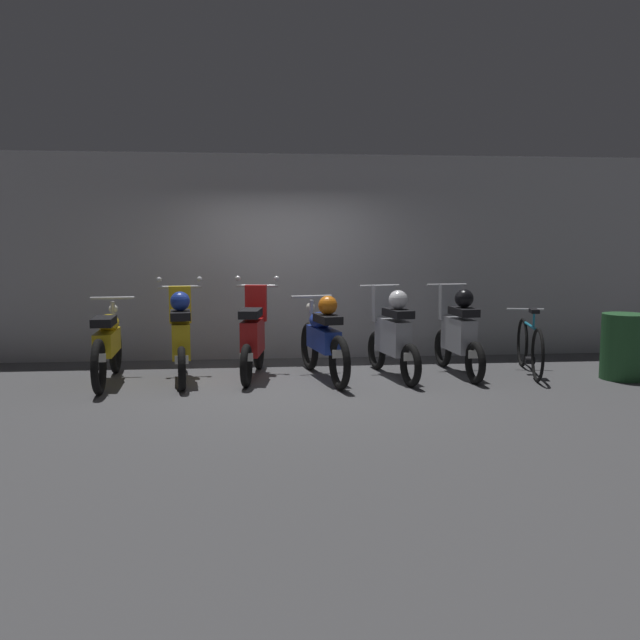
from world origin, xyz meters
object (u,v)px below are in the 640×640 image
motorbike_slot_0 (107,344)px  motorbike_slot_2 (253,337)px  motorbike_slot_1 (181,336)px  bicycle (530,347)px  motorbike_slot_5 (458,332)px  motorbike_slot_4 (392,334)px  trash_bin (624,346)px  motorbike_slot_3 (323,338)px

motorbike_slot_0 → motorbike_slot_2: (1.80, 0.17, 0.04)m
motorbike_slot_1 → bicycle: 4.56m
motorbike_slot_2 → motorbike_slot_5: motorbike_slot_2 is taller
motorbike_slot_2 → bicycle: bearing=-2.0°
motorbike_slot_4 → bicycle: 1.88m
trash_bin → motorbike_slot_1: bearing=175.4°
motorbike_slot_1 → motorbike_slot_5: 3.59m
motorbike_slot_2 → trash_bin: motorbike_slot_2 is taller
motorbike_slot_1 → motorbike_slot_3: 1.80m
motorbike_slot_3 → bicycle: motorbike_slot_3 is taller
motorbike_slot_0 → motorbike_slot_5: bearing=1.1°
motorbike_slot_2 → motorbike_slot_5: bearing=-1.8°
motorbike_slot_2 → motorbike_slot_3: size_ratio=0.87×
motorbike_slot_4 → motorbike_slot_0: bearing=179.8°
motorbike_slot_1 → trash_bin: size_ratio=2.00×
motorbike_slot_2 → motorbike_slot_4: 1.79m
motorbike_slot_1 → motorbike_slot_4: size_ratio=1.01×
motorbike_slot_2 → trash_bin: (4.70, -0.57, -0.11)m
motorbike_slot_0 → motorbike_slot_3: motorbike_slot_3 is taller
motorbike_slot_4 → motorbike_slot_5: size_ratio=0.99×
motorbike_slot_3 → trash_bin: (3.81, -0.38, -0.11)m
motorbike_slot_2 → bicycle: size_ratio=0.99×
motorbike_slot_2 → motorbike_slot_4: bearing=-5.8°
motorbike_slot_1 → bicycle: (4.55, -0.00, -0.21)m
motorbike_slot_2 → trash_bin: 4.74m
motorbike_slot_5 → bicycle: bearing=-2.8°
motorbike_slot_3 → motorbike_slot_5: bearing=3.6°
motorbike_slot_1 → motorbike_slot_2: (0.90, 0.13, -0.04)m
motorbike_slot_0 → motorbike_slot_3: size_ratio=1.01×
trash_bin → motorbike_slot_0: bearing=176.4°
motorbike_slot_1 → motorbike_slot_5: motorbike_slot_1 is taller
motorbike_slot_2 → bicycle: (3.65, -0.13, -0.17)m
motorbike_slot_0 → bicycle: bearing=0.4°
motorbike_slot_3 → bicycle: 2.76m
bicycle → trash_bin: bearing=-23.0°
motorbike_slot_1 → motorbike_slot_4: motorbike_slot_1 is taller
motorbike_slot_0 → motorbike_slot_5: 4.48m
motorbike_slot_3 → motorbike_slot_2: bearing=167.6°
motorbike_slot_3 → motorbike_slot_4: (0.89, 0.01, 0.04)m
motorbike_slot_0 → motorbike_slot_3: bearing=-0.5°
motorbike_slot_0 → motorbike_slot_4: (3.58, -0.01, 0.08)m
motorbike_slot_3 → trash_bin: 3.83m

